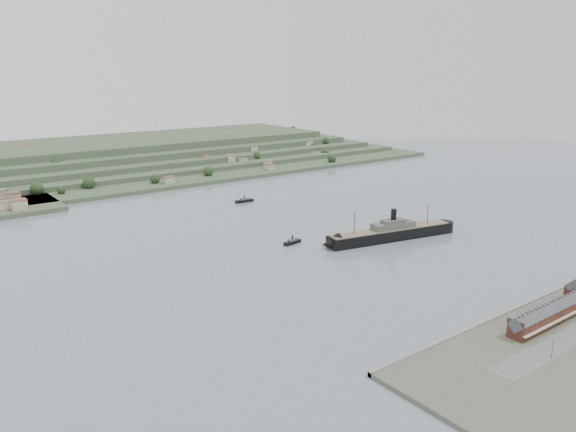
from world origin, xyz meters
TOP-DOWN VIEW (x-y plane):
  - ground at (0.00, 0.00)m, footprint 1400.00×1400.00m
  - terrace_row at (-10.00, -168.02)m, footprint 55.60×9.80m
  - far_peninsula at (27.91, 393.10)m, footprint 760.00×309.00m
  - steamship at (33.89, -23.15)m, footprint 112.85×33.85m
  - tugboat at (-26.50, 11.22)m, footprint 14.68×5.87m
  - ferry_east at (15.81, 140.21)m, footprint 17.92×6.30m

SIDE VIEW (x-z plane):
  - ground at x=0.00m, z-range 0.00..0.00m
  - tugboat at x=-26.50m, z-range -1.64..4.78m
  - ferry_east at x=15.81m, z-range -1.71..4.88m
  - steamship at x=33.89m, z-range -8.60..18.68m
  - terrace_row at x=-10.00m, z-range 1.30..12.38m
  - far_peninsula at x=27.91m, z-range -3.12..26.88m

